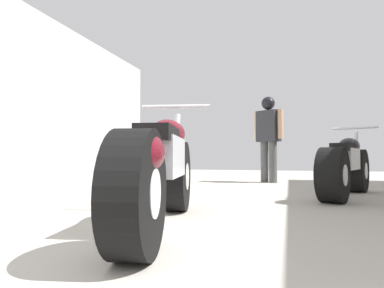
{
  "coord_description": "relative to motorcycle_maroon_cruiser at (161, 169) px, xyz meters",
  "views": [
    {
      "loc": [
        0.78,
        0.14,
        0.49
      ],
      "look_at": [
        -0.31,
        3.82,
        0.65
      ],
      "focal_mm": 30.68,
      "sensor_mm": 36.0,
      "label": 1
    }
  ],
  "objects": [
    {
      "name": "ground_plane",
      "position": [
        0.07,
        1.55,
        -0.41
      ],
      "size": [
        18.29,
        18.29,
        0.0
      ],
      "primitive_type": "plane",
      "color": "#A8A399"
    },
    {
      "name": "mechanic_in_blue",
      "position": [
        0.45,
        4.54,
        0.61
      ],
      "size": [
        0.62,
        0.45,
        1.7
      ],
      "color": "#4C4C4C",
      "rests_on": "ground_plane"
    },
    {
      "name": "motorcycle_black_naked",
      "position": [
        1.52,
        2.36,
        -0.03
      ],
      "size": [
        0.94,
        1.95,
        0.93
      ],
      "color": "black",
      "rests_on": "ground_plane"
    },
    {
      "name": "motorcycle_maroon_cruiser",
      "position": [
        0.0,
        0.0,
        0.0
      ],
      "size": [
        0.73,
        2.08,
        0.97
      ],
      "color": "black",
      "rests_on": "ground_plane"
    },
    {
      "name": "garage_partition_left",
      "position": [
        -2.96,
        1.55,
        1.0
      ],
      "size": [
        0.08,
        8.38,
        2.81
      ],
      "primitive_type": "cube",
      "color": "#B7B5AD",
      "rests_on": "ground_plane"
    }
  ]
}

